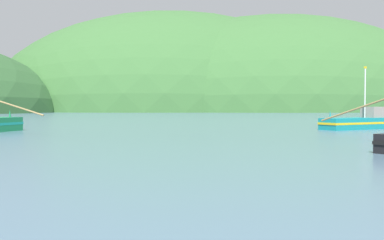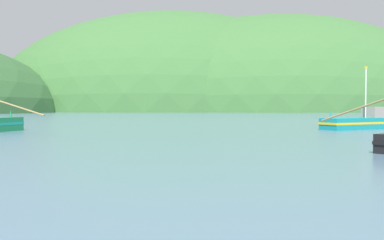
# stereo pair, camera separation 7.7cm
# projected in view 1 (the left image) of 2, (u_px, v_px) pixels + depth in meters

# --- Properties ---
(hill_far_center) EXTENTS (158.55, 126.84, 82.03)m
(hill_far_center) POSITION_uv_depth(u_px,v_px,m) (281.00, 110.00, 199.96)
(hill_far_center) COLOR #386633
(hill_far_center) RESTS_ON ground
(hill_mid_right) EXTENTS (160.14, 128.11, 86.07)m
(hill_mid_right) POSITION_uv_depth(u_px,v_px,m) (177.00, 110.00, 202.97)
(hill_mid_right) COLOR #386633
(hill_mid_right) RESTS_ON ground
(fishing_boat_teal) EXTENTS (10.36, 4.63, 5.94)m
(fishing_boat_teal) POSITION_uv_depth(u_px,v_px,m) (367.00, 122.00, 42.69)
(fishing_boat_teal) COLOR #147F84
(fishing_boat_teal) RESTS_ON ground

